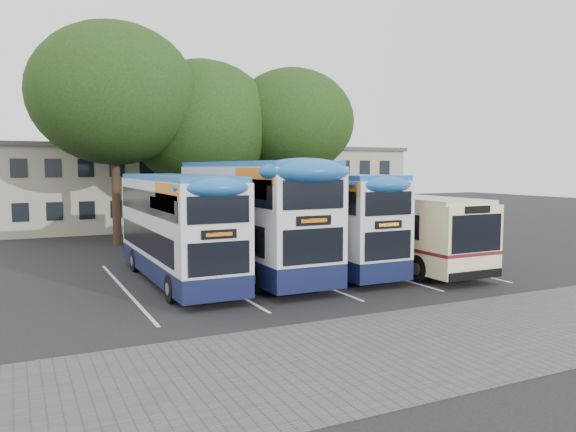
# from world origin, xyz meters

# --- Properties ---
(ground) EXTENTS (120.00, 120.00, 0.00)m
(ground) POSITION_xyz_m (0.00, 0.00, 0.00)
(ground) COLOR black
(ground) RESTS_ON ground
(paving_strip) EXTENTS (40.00, 6.00, 0.01)m
(paving_strip) POSITION_xyz_m (-2.00, -5.00, 0.01)
(paving_strip) COLOR #595654
(paving_strip) RESTS_ON ground
(bay_lines) EXTENTS (14.12, 11.00, 0.01)m
(bay_lines) POSITION_xyz_m (-3.75, 5.00, 0.01)
(bay_lines) COLOR silver
(bay_lines) RESTS_ON ground
(depot_building) EXTENTS (32.40, 8.40, 6.20)m
(depot_building) POSITION_xyz_m (0.00, 26.99, 3.15)
(depot_building) COLOR #AEA58C
(depot_building) RESTS_ON ground
(lamp_post) EXTENTS (0.25, 1.05, 9.06)m
(lamp_post) POSITION_xyz_m (6.00, 19.97, 5.08)
(lamp_post) COLOR gray
(lamp_post) RESTS_ON ground
(tree_left) EXTENTS (9.61, 9.61, 12.85)m
(tree_left) POSITION_xyz_m (-8.94, 17.67, 8.76)
(tree_left) COLOR black
(tree_left) RESTS_ON ground
(tree_mid) EXTENTS (9.48, 9.48, 11.37)m
(tree_mid) POSITION_xyz_m (-3.34, 18.88, 7.33)
(tree_mid) COLOR black
(tree_mid) RESTS_ON ground
(tree_right) EXTENTS (8.17, 8.17, 11.06)m
(tree_right) POSITION_xyz_m (2.41, 17.31, 7.57)
(tree_right) COLOR black
(tree_right) RESTS_ON ground
(bus_dd_left) EXTENTS (2.48, 10.23, 4.26)m
(bus_dd_left) POSITION_xyz_m (-8.58, 5.59, 2.35)
(bus_dd_left) COLOR #0F1539
(bus_dd_left) RESTS_ON ground
(bus_dd_mid) EXTENTS (2.79, 11.52, 4.80)m
(bus_dd_mid) POSITION_xyz_m (-5.29, 6.04, 2.65)
(bus_dd_mid) COLOR #0F1539
(bus_dd_mid) RESTS_ON ground
(bus_dd_right) EXTENTS (2.48, 10.23, 4.26)m
(bus_dd_right) POSITION_xyz_m (-2.01, 5.68, 2.35)
(bus_dd_right) COLOR #0F1539
(bus_dd_right) RESTS_ON ground
(bus_single) EXTENTS (2.81, 11.02, 3.29)m
(bus_single) POSITION_xyz_m (1.29, 5.07, 1.86)
(bus_single) COLOR #F7EAA4
(bus_single) RESTS_ON ground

